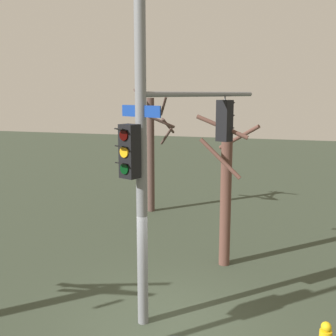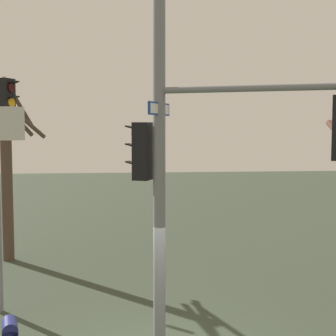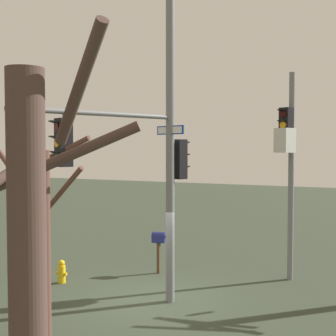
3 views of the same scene
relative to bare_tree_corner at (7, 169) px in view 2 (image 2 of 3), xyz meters
name	(u,v)px [view 2 (image 2 of 3)]	position (x,y,z in m)	size (l,w,h in m)	color
main_signal_pole_assembly	(191,100)	(-7.28, -4.99, 1.85)	(4.96, 4.90, 9.43)	slate
secondary_pole_assembly	(3,140)	(-4.75, -0.96, 1.05)	(0.63, 0.79, 6.65)	slate
bare_tree_corner	(7,169)	(0.00, 0.00, 0.00)	(1.55, 2.45, 5.98)	#4E3C31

